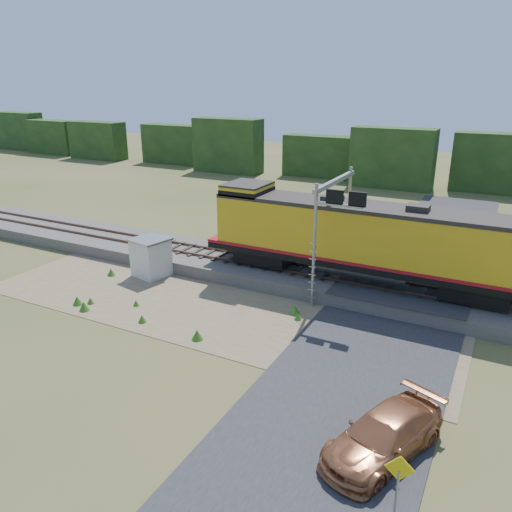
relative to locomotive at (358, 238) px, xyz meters
The scene contains 12 objects.
ground 8.10m from the locomotive, 125.80° to the right, with size 140.00×140.00×0.00m, color #475123.
ballast 5.21m from the locomotive, behind, with size 70.00×5.00×0.80m, color slate.
rails 4.95m from the locomotive, behind, with size 70.00×1.54×0.16m.
dirt_shoulder 9.00m from the locomotive, 139.00° to the right, with size 26.00×8.00×0.03m, color #8C7754.
road 6.71m from the locomotive, 63.06° to the right, with size 7.00×66.00×0.86m.
tree_line_north 32.29m from the locomotive, 97.70° to the left, with size 130.00×3.00×6.50m.
weed_clumps 10.34m from the locomotive, 142.99° to the right, with size 15.00×6.20×0.56m, color #396D1F, non-canonical shape.
locomotive is the anchor object (origin of this frame).
shed 12.49m from the locomotive, 165.06° to the right, with size 2.39×2.39×2.40m.
signal_gantry 2.16m from the locomotive, 149.93° to the right, with size 2.64×6.20×6.66m.
road_sign 15.86m from the locomotive, 69.08° to the right, with size 0.78×0.17×2.27m.
car 13.30m from the locomotive, 69.01° to the right, with size 2.00×4.93×1.43m, color #A6643D.
Camera 1 is at (11.44, -19.70, 11.48)m, focal length 35.00 mm.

